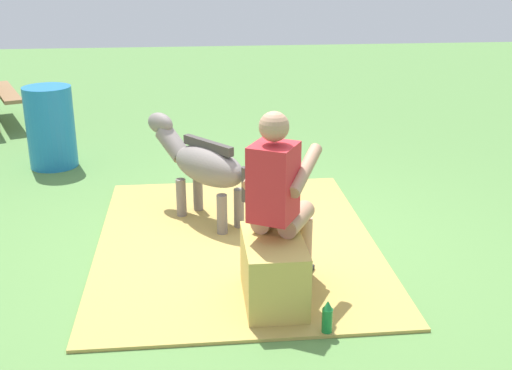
# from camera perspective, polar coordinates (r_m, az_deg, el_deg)

# --- Properties ---
(ground_plane) EXTENTS (24.00, 24.00, 0.00)m
(ground_plane) POSITION_cam_1_polar(r_m,az_deg,el_deg) (5.39, 0.20, -5.48)
(ground_plane) COLOR #568442
(hay_patch) EXTENTS (2.96, 2.31, 0.02)m
(hay_patch) POSITION_cam_1_polar(r_m,az_deg,el_deg) (5.45, -1.77, -5.07)
(hay_patch) COLOR tan
(hay_patch) RESTS_ON ground
(hay_bale) EXTENTS (0.68, 0.41, 0.48)m
(hay_bale) POSITION_cam_1_polar(r_m,az_deg,el_deg) (4.47, 1.57, -7.71)
(hay_bale) COLOR tan
(hay_bale) RESTS_ON ground
(person_seated) EXTENTS (0.72, 0.60, 1.36)m
(person_seated) POSITION_cam_1_polar(r_m,az_deg,el_deg) (4.40, 2.09, -0.83)
(person_seated) COLOR tan
(person_seated) RESTS_ON ground
(pony_standing) EXTENTS (1.13, 0.98, 0.91)m
(pony_standing) POSITION_cam_1_polar(r_m,az_deg,el_deg) (5.72, -4.82, 1.88)
(pony_standing) COLOR slate
(pony_standing) RESTS_ON ground
(soda_bottle) EXTENTS (0.07, 0.07, 0.25)m
(soda_bottle) POSITION_cam_1_polar(r_m,az_deg,el_deg) (4.21, 6.35, -11.70)
(soda_bottle) COLOR #197233
(soda_bottle) RESTS_ON ground
(water_barrel) EXTENTS (0.53, 0.53, 0.92)m
(water_barrel) POSITION_cam_1_polar(r_m,az_deg,el_deg) (7.61, -17.78, 4.91)
(water_barrel) COLOR #1E72B2
(water_barrel) RESTS_ON ground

